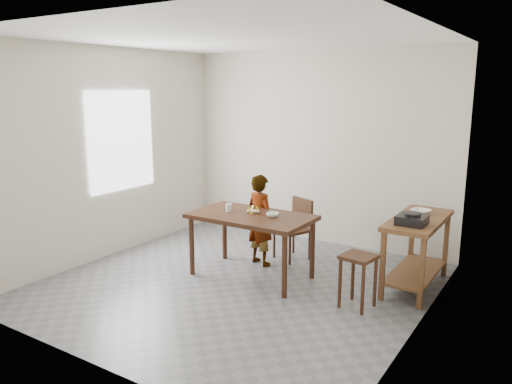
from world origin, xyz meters
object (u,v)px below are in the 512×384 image
Objects in this scene: dining_table at (251,246)px; prep_counter at (416,253)px; child at (260,220)px; dining_chair at (292,230)px; stool at (358,281)px.

prep_counter reaches higher than dining_table.
dining_table is 0.48m from child.
dining_table is at bearing -75.58° from dining_chair.
prep_counter is (1.72, 0.70, 0.03)m from dining_table.
dining_chair is 1.42× the size of stool.
dining_chair is at bearing 143.67° from stool.
prep_counter is 2.17× the size of stool.
dining_chair reaches higher than dining_table.
stool is (1.26, -0.92, -0.12)m from dining_chair.
prep_counter is at bearing -155.76° from child.
dining_table is at bearing -157.85° from prep_counter.
prep_counter is 0.91m from stool.
prep_counter is at bearing 66.97° from stool.
dining_chair is at bearing 82.16° from dining_table.
stool is at bearing 175.50° from child.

